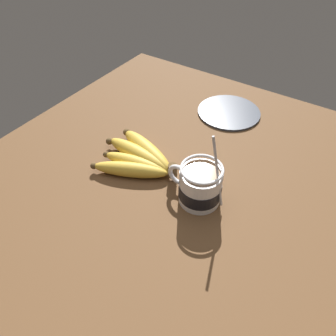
{
  "coord_description": "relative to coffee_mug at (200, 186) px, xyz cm",
  "views": [
    {
      "loc": [
        -23.87,
        42.92,
        53.31
      ],
      "look_at": [
        3.21,
        1.8,
        6.49
      ],
      "focal_mm": 35.0,
      "sensor_mm": 36.0,
      "label": 1
    }
  ],
  "objects": [
    {
      "name": "banana_bunch",
      "position": [
        16.5,
        -1.82,
        -2.13
      ],
      "size": [
        20.24,
        16.55,
        4.2
      ],
      "color": "#4C381E",
      "rests_on": "table"
    },
    {
      "name": "small_plate",
      "position": [
        8.41,
        -31.62,
        -3.64
      ],
      "size": [
        16.92,
        16.92,
        0.6
      ],
      "color": "#333842",
      "rests_on": "table"
    },
    {
      "name": "coffee_mug",
      "position": [
        0.0,
        0.0,
        0.0
      ],
      "size": [
        12.6,
        8.53,
        16.97
      ],
      "color": "silver",
      "rests_on": "table"
    },
    {
      "name": "table",
      "position": [
        4.85,
        -2.69,
        -5.26
      ],
      "size": [
        92.15,
        92.15,
        2.63
      ],
      "color": "brown",
      "rests_on": "ground"
    }
  ]
}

